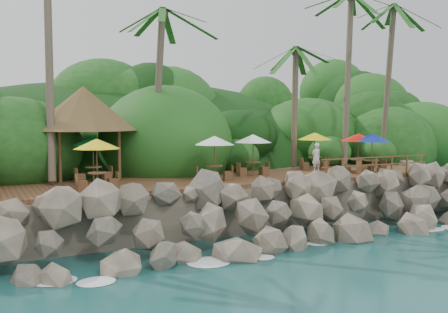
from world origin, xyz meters
name	(u,v)px	position (x,y,z in m)	size (l,w,h in m)	color
ground	(292,252)	(0.00, 0.00, 0.00)	(140.00, 140.00, 0.00)	#19514F
land_base	(158,180)	(0.00, 16.00, 1.05)	(32.00, 25.20, 2.10)	gray
jungle_hill	(127,183)	(0.00, 23.50, 0.00)	(44.80, 28.00, 15.40)	#143811
seawall	(266,215)	(0.00, 2.00, 1.15)	(29.00, 4.00, 2.30)	gray
terrace	(224,180)	(0.00, 6.00, 2.20)	(26.00, 5.00, 0.20)	brown
jungle_foliage	(163,198)	(0.00, 15.00, 0.00)	(44.00, 16.00, 12.00)	#143811
foam_line	(287,250)	(0.00, 0.30, 0.03)	(25.20, 0.80, 0.06)	white
palapa	(83,108)	(-6.20, 9.27, 5.79)	(5.41, 5.41, 4.60)	brown
dining_clusters	(200,143)	(-1.32, 5.94, 4.10)	(22.00, 5.20, 2.16)	brown
railing	(376,164)	(7.83, 3.65, 2.91)	(7.20, 0.10, 1.00)	brown
waiter	(316,157)	(5.94, 6.33, 3.11)	(0.59, 0.39, 1.61)	silver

